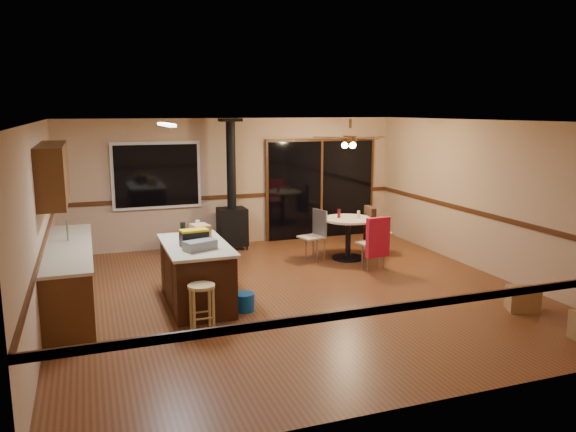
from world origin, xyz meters
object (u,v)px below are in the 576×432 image
box_under_window (180,243)px  wood_stove (232,213)px  dining_table (348,231)px  toolbox_black (194,239)px  box_corner_b (523,299)px  chair_near (377,237)px  chair_left (316,229)px  chair_right (371,225)px  bar_stool (202,308)px  blue_bucket (244,302)px  kitchen_island (196,274)px  toolbox_grey (200,245)px

box_under_window → wood_stove: bearing=-2.7°
dining_table → box_under_window: 3.31m
wood_stove → toolbox_black: (-1.34, -3.19, 0.27)m
toolbox_black → box_corner_b: size_ratio=0.94×
toolbox_black → chair_near: bearing=13.7°
chair_left → chair_near: bearing=-54.6°
box_corner_b → chair_right: bearing=99.5°
box_corner_b → chair_near: bearing=111.6°
dining_table → chair_left: chair_left is taller
wood_stove → dining_table: size_ratio=2.67×
chair_left → chair_near: size_ratio=0.74×
chair_right → toolbox_black: bearing=-154.5°
bar_stool → chair_right: chair_right is taller
wood_stove → blue_bucket: size_ratio=8.58×
kitchen_island → wood_stove: (1.30, 3.05, 0.28)m
wood_stove → chair_near: size_ratio=3.60×
toolbox_black → chair_left: (2.59, 1.81, -0.42)m
blue_bucket → dining_table: dining_table is taller
wood_stove → toolbox_grey: 3.67m
chair_near → chair_right: 1.04m
wood_stove → bar_stool: size_ratio=4.05×
dining_table → toolbox_black: bearing=-152.1°
chair_near → bar_stool: bearing=-153.3°
toolbox_black → chair_near: toolbox_black is taller
box_under_window → kitchen_island: bearing=-94.6°
dining_table → chair_left: (-0.60, 0.13, 0.06)m
wood_stove → chair_right: size_ratio=3.60×
toolbox_black → bar_stool: (-0.09, -0.90, -0.69)m
chair_near → box_corner_b: chair_near is taller
wood_stove → chair_right: bearing=-30.9°
bar_stool → blue_bucket: 0.93m
toolbox_grey → box_corner_b: size_ratio=1.05×
kitchen_island → box_corner_b: kitchen_island is taller
blue_bucket → chair_near: bearing=22.7°
toolbox_black → chair_left: toolbox_black is taller
box_corner_b → chair_left: bearing=116.0°
wood_stove → bar_stool: 4.35m
blue_bucket → dining_table: size_ratio=0.31×
bar_stool → blue_bucket: size_ratio=2.12×
chair_near → box_under_window: (-3.02, 2.43, -0.41)m
chair_left → chair_right: 1.12m
blue_bucket → box_corner_b: box_corner_b is taller
toolbox_black → box_under_window: 3.35m
kitchen_island → bar_stool: bearing=-97.2°
chair_left → box_under_window: 2.74m
blue_bucket → chair_near: size_ratio=0.42×
kitchen_island → box_corner_b: bearing=-22.7°
chair_near → blue_bucket: bearing=-157.3°
dining_table → kitchen_island: bearing=-153.8°
chair_near → chair_right: (0.40, 0.96, 0.00)m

